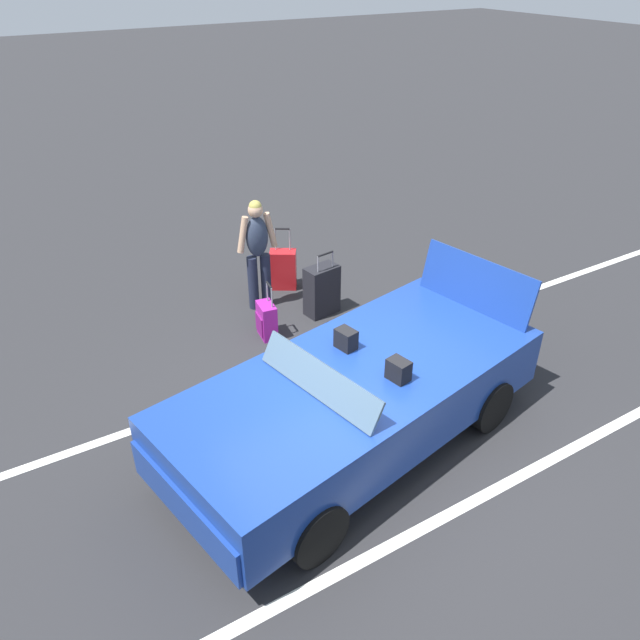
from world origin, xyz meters
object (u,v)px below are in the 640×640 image
convertible_car (342,406)px  duffel_bag (335,339)px  suitcase_large_black (322,290)px  suitcase_small_carryon (267,320)px  suitcase_medium_bright (283,269)px  traveler_person (258,249)px

convertible_car → duffel_bag: size_ratio=6.84×
suitcase_large_black → suitcase_small_carryon: suitcase_large_black is taller
suitcase_medium_bright → suitcase_small_carryon: bearing=-5.2°
duffel_bag → convertible_car: bearing=59.8°
suitcase_medium_bright → suitcase_small_carryon: suitcase_medium_bright is taller
convertible_car → duffel_bag: bearing=-131.2°
suitcase_large_black → duffel_bag: bearing=151.4°
convertible_car → suitcase_small_carryon: convertible_car is taller
suitcase_large_black → traveler_person: (0.68, -0.63, 0.56)m
suitcase_medium_bright → suitcase_small_carryon: 1.43m
suitcase_medium_bright → traveler_person: (0.57, 0.34, 0.62)m
convertible_car → suitcase_large_black: bearing=-128.0°
suitcase_large_black → traveler_person: traveler_person is taller
traveler_person → suitcase_large_black: bearing=53.1°
suitcase_small_carryon → suitcase_medium_bright: bearing=-119.0°
convertible_car → suitcase_medium_bright: (-1.19, -3.52, -0.28)m
convertible_car → traveler_person: 3.25m
suitcase_small_carryon → traveler_person: (-0.29, -0.79, 0.68)m
duffel_bag → traveler_person: (0.33, -1.54, 0.77)m
suitcase_small_carryon → duffel_bag: size_ratio=1.24×
suitcase_medium_bright → duffel_bag: suitcase_medium_bright is taller
convertible_car → duffel_bag: (-0.95, -1.63, -0.43)m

